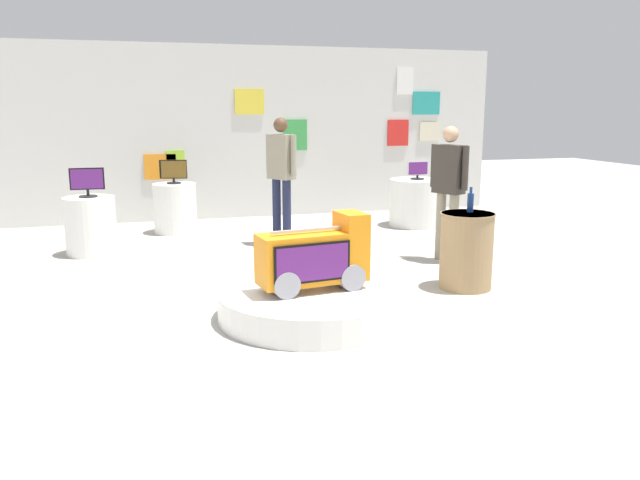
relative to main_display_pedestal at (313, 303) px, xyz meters
name	(u,v)px	position (x,y,z in m)	size (l,w,h in m)	color
ground_plane	(276,304)	(-0.25, 0.47, -0.13)	(30.00, 30.00, 0.00)	#B2ADA3
back_wall_display	(213,133)	(-0.23, 5.67, 1.35)	(10.50, 0.13, 2.97)	silver
main_display_pedestal	(313,303)	(0.00, 0.00, 0.00)	(1.77, 1.77, 0.27)	white
novelty_firetruck_tv	(315,260)	(0.02, 0.00, 0.42)	(1.05, 0.53, 0.70)	gray
display_pedestal_left_rear	(91,226)	(-2.15, 3.33, 0.25)	(0.66, 0.66, 0.77)	white
tv_on_left_rear	(87,182)	(-2.15, 3.32, 0.84)	(0.44, 0.23, 0.38)	black
display_pedestal_center_rear	(175,208)	(-0.98, 4.55, 0.25)	(0.66, 0.66, 0.77)	white
tv_on_center_rear	(173,171)	(-0.98, 4.54, 0.83)	(0.41, 0.21, 0.37)	black
display_pedestal_right_rear	(417,203)	(2.90, 4.04, 0.25)	(0.90, 0.90, 0.77)	white
tv_on_right_rear	(418,171)	(2.90, 4.04, 0.78)	(0.36, 0.22, 0.29)	black
side_table_round	(466,250)	(1.85, 0.48, 0.29)	(0.58, 0.58, 0.83)	#9E7F56
bottle_on_side_table	(470,202)	(1.91, 0.54, 0.80)	(0.07, 0.07, 0.27)	navy
shopper_browsing_near_truck	(281,171)	(0.42, 3.16, 0.92)	(0.37, 0.48, 1.79)	#1E233F
shopper_browsing_rear	(449,183)	(2.23, 1.67, 0.87)	(0.34, 0.51, 1.70)	gray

